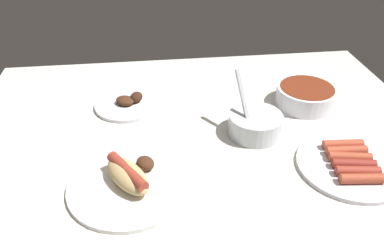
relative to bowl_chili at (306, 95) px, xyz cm
name	(u,v)px	position (x,y,z in cm)	size (l,w,h in cm)	color
ground_plane	(202,138)	(30.75, 10.34, -4.52)	(120.00, 90.00, 3.00)	silver
bowl_chili	(306,95)	(0.00, 0.00, 0.00)	(16.45, 16.45, 5.54)	white
bowl_coleslaw	(255,123)	(17.64, 12.08, 0.05)	(13.39, 13.69, 15.10)	silver
plate_hotdog_assembled	(129,180)	(48.64, 27.77, -1.36)	(25.69, 25.69, 5.61)	white
plate_grilled_meat	(128,103)	(49.48, -5.19, -2.17)	(18.14, 18.14, 3.79)	white
plate_sausages	(351,164)	(-0.36, 27.59, -2.02)	(23.80, 23.80, 3.16)	white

